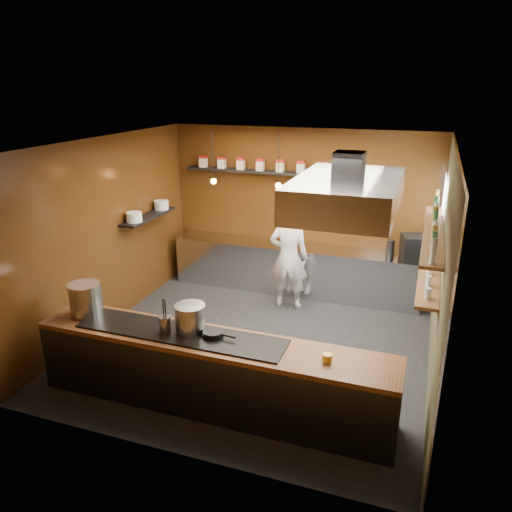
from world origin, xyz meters
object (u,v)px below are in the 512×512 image
at_px(stockpot_large, 86,298).
at_px(stockpot_small, 190,318).
at_px(chef, 289,257).
at_px(extractor_hood, 347,193).
at_px(espresso_machine, 415,248).

distance_m(stockpot_large, stockpot_small, 1.50).
relative_size(stockpot_large, chef, 0.23).
height_order(extractor_hood, chef, extractor_hood).
bearing_deg(stockpot_large, extractor_hood, 19.93).
height_order(stockpot_large, stockpot_small, stockpot_large).
height_order(extractor_hood, stockpot_large, extractor_hood).
distance_m(stockpot_small, espresso_machine, 4.37).
xyz_separation_m(stockpot_large, chef, (1.86, 3.00, -0.22)).
bearing_deg(chef, espresso_machine, -169.14).
bearing_deg(extractor_hood, chef, 123.18).
height_order(extractor_hood, espresso_machine, extractor_hood).
xyz_separation_m(espresso_machine, chef, (-2.03, -0.65, -0.20)).
bearing_deg(stockpot_large, chef, 58.13).
relative_size(stockpot_large, stockpot_small, 1.13).
relative_size(stockpot_small, espresso_machine, 0.86).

